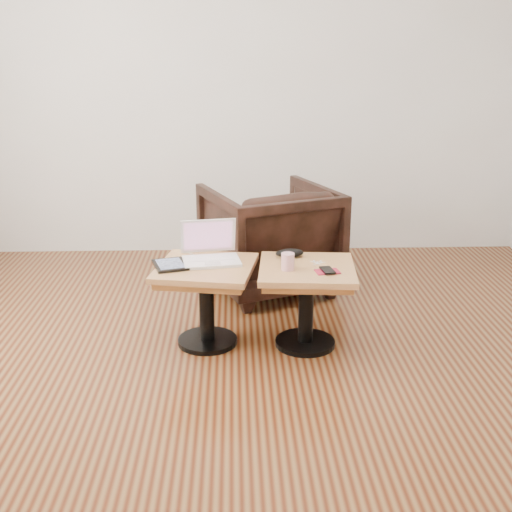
{
  "coord_description": "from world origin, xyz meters",
  "views": [
    {
      "loc": [
        -0.1,
        -2.89,
        1.63
      ],
      "look_at": [
        0.02,
        0.47,
        0.52
      ],
      "focal_mm": 45.0,
      "sensor_mm": 36.0,
      "label": 1
    }
  ],
  "objects_px": {
    "side_table_right": "(306,287)",
    "armchair": "(269,238)",
    "laptop": "(210,253)",
    "side_table_left": "(206,285)",
    "striped_cup": "(288,262)"
  },
  "relations": [
    {
      "from": "side_table_right",
      "to": "laptop",
      "type": "relative_size",
      "value": 1.6
    },
    {
      "from": "side_table_right",
      "to": "laptop",
      "type": "xyz_separation_m",
      "value": [
        -0.53,
        0.13,
        0.16
      ]
    },
    {
      "from": "side_table_left",
      "to": "striped_cup",
      "type": "bearing_deg",
      "value": -1.12
    },
    {
      "from": "side_table_right",
      "to": "armchair",
      "type": "bearing_deg",
      "value": 104.97
    },
    {
      "from": "striped_cup",
      "to": "laptop",
      "type": "bearing_deg",
      "value": 157.41
    },
    {
      "from": "armchair",
      "to": "side_table_left",
      "type": "bearing_deg",
      "value": 43.33
    },
    {
      "from": "laptop",
      "to": "side_table_left",
      "type": "bearing_deg",
      "value": -115.14
    },
    {
      "from": "side_table_right",
      "to": "striped_cup",
      "type": "xyz_separation_m",
      "value": [
        -0.11,
        -0.05,
        0.16
      ]
    },
    {
      "from": "laptop",
      "to": "armchair",
      "type": "bearing_deg",
      "value": 54.97
    },
    {
      "from": "side_table_right",
      "to": "striped_cup",
      "type": "height_order",
      "value": "striped_cup"
    },
    {
      "from": "side_table_right",
      "to": "laptop",
      "type": "bearing_deg",
      "value": 171.46
    },
    {
      "from": "side_table_left",
      "to": "striped_cup",
      "type": "distance_m",
      "value": 0.49
    },
    {
      "from": "side_table_left",
      "to": "side_table_right",
      "type": "distance_m",
      "value": 0.56
    },
    {
      "from": "side_table_left",
      "to": "striped_cup",
      "type": "xyz_separation_m",
      "value": [
        0.45,
        -0.09,
        0.16
      ]
    },
    {
      "from": "side_table_right",
      "to": "laptop",
      "type": "distance_m",
      "value": 0.57
    }
  ]
}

